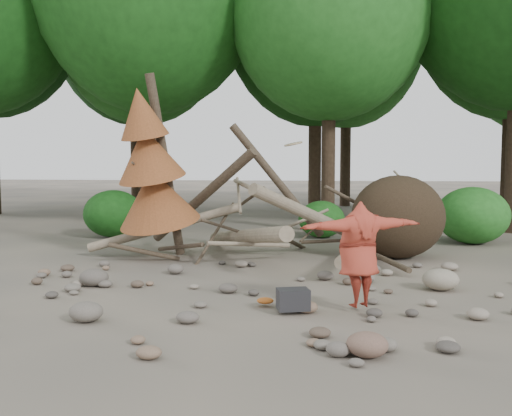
# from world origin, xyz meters

# --- Properties ---
(ground) EXTENTS (120.00, 120.00, 0.00)m
(ground) POSITION_xyz_m (0.00, 0.00, 0.00)
(ground) COLOR #514C44
(ground) RESTS_ON ground
(deadfall_pile) EXTENTS (8.55, 5.24, 3.30)m
(deadfall_pile) POSITION_xyz_m (2.02, 4.24, 0.95)
(deadfall_pile) COLOR #332619
(deadfall_pile) RESTS_ON ground
(dead_conifer) EXTENTS (2.06, 2.16, 4.35)m
(dead_conifer) POSITION_xyz_m (-3.12, 3.37, 2.11)
(dead_conifer) COLOR #4C3F30
(dead_conifer) RESTS_ON ground
(bush_left) EXTENTS (1.80, 1.80, 1.44)m
(bush_left) POSITION_xyz_m (-5.50, 7.20, 0.72)
(bush_left) COLOR #174D14
(bush_left) RESTS_ON ground
(bush_mid) EXTENTS (1.40, 1.40, 1.12)m
(bush_mid) POSITION_xyz_m (0.80, 7.80, 0.56)
(bush_mid) COLOR #1F621C
(bush_mid) RESTS_ON ground
(bush_right) EXTENTS (2.00, 2.00, 1.60)m
(bush_right) POSITION_xyz_m (5.00, 7.00, 0.80)
(bush_right) COLOR #287424
(bush_right) RESTS_ON ground
(frisbee_thrower) EXTENTS (2.23, 1.30, 2.55)m
(frisbee_thrower) POSITION_xyz_m (1.37, -0.71, 0.89)
(frisbee_thrower) COLOR #A13424
(frisbee_thrower) RESTS_ON ground
(backpack) EXTENTS (0.54, 0.43, 0.32)m
(backpack) POSITION_xyz_m (0.38, -0.95, 0.16)
(backpack) COLOR black
(backpack) RESTS_ON ground
(cloth_green) EXTENTS (0.41, 0.34, 0.15)m
(cloth_green) POSITION_xyz_m (0.31, -0.71, 0.08)
(cloth_green) COLOR #265F26
(cloth_green) RESTS_ON ground
(cloth_orange) EXTENTS (0.27, 0.22, 0.10)m
(cloth_orange) POSITION_xyz_m (-0.08, -0.61, 0.05)
(cloth_orange) COLOR #AE551D
(cloth_orange) RESTS_ON ground
(boulder_front_left) EXTENTS (0.49, 0.44, 0.29)m
(boulder_front_left) POSITION_xyz_m (-2.55, -1.75, 0.15)
(boulder_front_left) COLOR #665F55
(boulder_front_left) RESTS_ON ground
(boulder_front_right) EXTENTS (0.50, 0.45, 0.30)m
(boulder_front_right) POSITION_xyz_m (1.35, -2.79, 0.15)
(boulder_front_right) COLOR brown
(boulder_front_right) RESTS_ON ground
(boulder_mid_right) EXTENTS (0.65, 0.58, 0.39)m
(boulder_mid_right) POSITION_xyz_m (2.93, 0.92, 0.19)
(boulder_mid_right) COLOR gray
(boulder_mid_right) RESTS_ON ground
(boulder_mid_left) EXTENTS (0.54, 0.49, 0.32)m
(boulder_mid_left) POSITION_xyz_m (-3.38, 0.54, 0.16)
(boulder_mid_left) COLOR #5B544C
(boulder_mid_left) RESTS_ON ground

